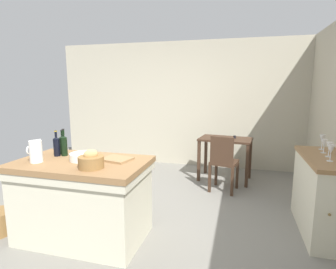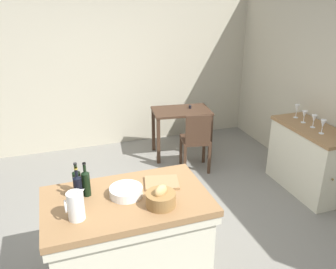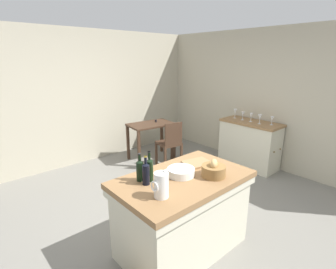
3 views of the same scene
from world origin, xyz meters
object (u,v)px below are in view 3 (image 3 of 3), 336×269
wine_bottle_amber (140,170)px  wine_glass_far_left (272,119)px  wine_glass_middle (251,116)px  wooden_chair (170,143)px  pitcher (161,185)px  writing_desk (151,130)px  side_cabinet (249,144)px  wine_glass_left (260,117)px  wash_bowl (181,172)px  wine_glass_far_right (235,112)px  cutting_board (197,163)px  island_table (182,211)px  wine_bottle_dark (150,169)px  bread_basket (214,170)px  wine_bottle_green (146,173)px  wine_glass_right (243,114)px

wine_bottle_amber → wine_glass_far_left: wine_bottle_amber is taller
wine_glass_far_left → wine_glass_middle: bearing=99.3°
wooden_chair → pitcher: size_ratio=3.36×
writing_desk → wine_bottle_amber: bearing=-129.8°
side_cabinet → wine_bottle_amber: (-2.99, -0.58, 0.55)m
pitcher → wine_glass_left: size_ratio=1.54×
wash_bowl → pitcher: bearing=-155.4°
wine_glass_far_left → wine_glass_middle: wine_glass_middle is taller
wine_glass_far_right → cutting_board: bearing=-155.0°
wooden_chair → cutting_board: bearing=-122.6°
island_table → pitcher: (-0.43, -0.16, 0.52)m
side_cabinet → writing_desk: size_ratio=1.18×
writing_desk → pitcher: (-1.83, -2.52, 0.36)m
wine_bottle_dark → wine_glass_far_left: size_ratio=2.03×
cutting_board → wine_glass_left: wine_glass_left is taller
pitcher → side_cabinet: bearing=17.6°
side_cabinet → bread_basket: bread_basket is taller
wooden_chair → bread_basket: (-1.16, -1.97, 0.45)m
island_table → wine_bottle_green: (-0.38, 0.12, 0.53)m
wooden_chair → wine_glass_far_right: wine_glass_far_right is taller
island_table → wine_bottle_dark: bearing=153.3°
island_table → pitcher: bearing=-159.6°
wine_bottle_dark → wine_glass_right: 3.03m
wine_glass_middle → wine_glass_far_right: size_ratio=0.90×
bread_basket → wine_bottle_amber: wine_bottle_amber is taller
wooden_chair → wine_glass_right: (1.19, -0.78, 0.51)m
wine_bottle_amber → wine_glass_left: (2.94, 0.38, 0.02)m
wine_glass_far_left → wine_bottle_dark: bearing=-174.8°
wine_glass_middle → writing_desk: bearing=127.7°
side_cabinet → wine_glass_right: size_ratio=7.03×
wine_bottle_dark → wine_glass_right: (2.91, 0.84, 0.00)m
island_table → wine_glass_right: size_ratio=8.73×
cutting_board → wine_bottle_dark: (-0.67, 0.03, 0.11)m
island_table → side_cabinet: 2.73m
wash_bowl → wine_bottle_dark: (-0.32, 0.12, 0.09)m
wash_bowl → bread_basket: 0.34m
island_table → wash_bowl: 0.45m
cutting_board → wine_bottle_dark: size_ratio=0.98×
pitcher → wine_bottle_dark: (0.12, 0.32, 0.01)m
wine_bottle_amber → wine_bottle_green: wine_bottle_green is taller
writing_desk → wooden_chair: bearing=-89.5°
wash_bowl → wine_glass_middle: bearing=16.6°
wine_bottle_dark → wine_glass_far_right: (2.94, 1.03, 0.02)m
cutting_board → wine_bottle_amber: 0.75m
bread_basket → pitcher: bearing=176.7°
wine_bottle_amber → wine_glass_far_right: size_ratio=1.57×
island_table → wooden_chair: bearing=51.5°
writing_desk → wine_glass_far_right: (1.22, -1.17, 0.39)m
wooden_chair → wine_glass_middle: size_ratio=5.52×
wine_bottle_amber → wine_glass_right: (2.98, 0.77, 0.01)m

